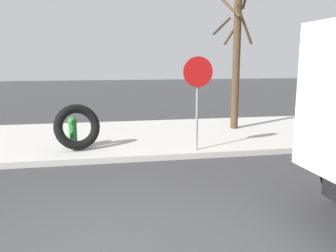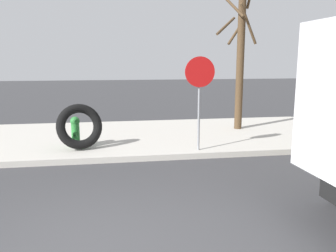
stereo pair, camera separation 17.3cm
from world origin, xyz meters
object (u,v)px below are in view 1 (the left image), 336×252
object	(u,v)px
bare_tree	(236,55)
fire_hydrant	(73,131)
loose_tire	(77,127)
stop_sign	(198,86)

from	to	relation	value
bare_tree	fire_hydrant	bearing A→B (deg)	-162.21
loose_tire	bare_tree	distance (m)	5.75
fire_hydrant	stop_sign	bearing A→B (deg)	-16.56
fire_hydrant	stop_sign	xyz separation A→B (m)	(3.17, -0.94, 1.23)
fire_hydrant	bare_tree	xyz separation A→B (m)	(5.20, 1.67, 2.04)
loose_tire	bare_tree	bearing A→B (deg)	21.70
fire_hydrant	bare_tree	size ratio (longest dim) A/B	0.17
fire_hydrant	stop_sign	world-z (taller)	stop_sign
loose_tire	fire_hydrant	bearing A→B (deg)	112.86
fire_hydrant	bare_tree	bearing A→B (deg)	17.79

